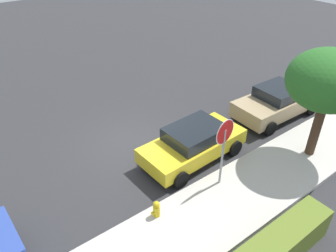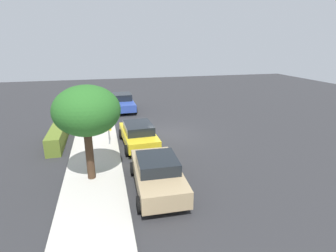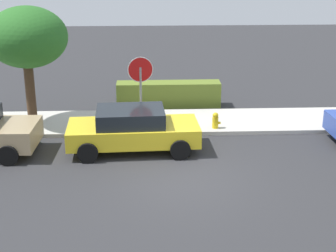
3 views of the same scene
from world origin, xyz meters
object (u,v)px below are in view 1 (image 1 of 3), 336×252
Objects in this scene: parked_car_yellow at (193,143)px; stop_sign at (224,142)px; fire_hydrant at (156,210)px; street_tree_near_corner at (328,81)px; parked_car_tan at (277,101)px.

stop_sign is at bearing 81.31° from parked_car_yellow.
street_tree_near_corner is at bearing 171.56° from fire_hydrant.
fire_hydrant is (2.90, 1.63, -0.37)m from parked_car_yellow.
stop_sign reaches higher than fire_hydrant.
fire_hydrant is (8.10, 1.73, -0.39)m from parked_car_tan.
parked_car_tan is at bearing -161.45° from stop_sign.
stop_sign is 5.87m from parked_car_tan.
parked_car_tan is 6.12× the size of fire_hydrant.
parked_car_tan is (-5.19, -0.09, 0.02)m from parked_car_yellow.
parked_car_tan is at bearing -178.96° from parked_car_yellow.
fire_hydrant is (6.59, -0.98, -2.89)m from street_tree_near_corner.
fire_hydrant is at bearing -8.44° from street_tree_near_corner.
parked_car_yellow is 0.98× the size of street_tree_near_corner.
street_tree_near_corner reaches higher than fire_hydrant.
parked_car_tan is 8.29m from fire_hydrant.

